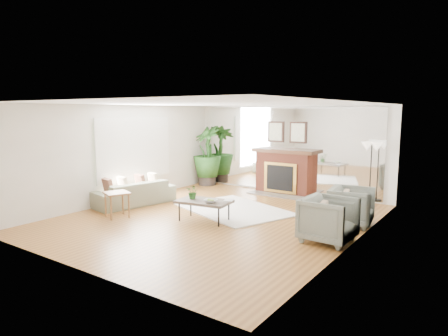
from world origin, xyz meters
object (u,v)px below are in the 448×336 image
Objects in this scene: fireplace at (283,171)px; coffee_table at (204,202)px; sofa at (134,193)px; side_table at (117,196)px; armchair_back at (352,206)px; potted_ficus at (207,154)px; floor_lamp at (372,151)px; armchair_front at (329,220)px.

fireplace is 3.60m from coffee_table.
sofa reaches higher than coffee_table.
coffee_table is 1.89× the size of side_table.
fireplace reaches higher than armchair_back.
potted_ficus reaches higher than side_table.
armchair_back is at bearing -85.53° from floor_lamp.
floor_lamp is (-0.15, 1.92, 0.97)m from armchair_back.
coffee_table is at bearing 95.98° from armchair_front.
armchair_back is at bearing -20.25° from potted_ficus.
floor_lamp is (2.45, -0.16, 0.70)m from fireplace.
coffee_table is at bearing 111.23° from armchair_back.
fireplace is at bearing 88.79° from coffee_table.
potted_ficus is 5.06m from floor_lamp.
side_table is at bearing -112.68° from fireplace.
side_table is at bearing 109.64° from armchair_back.
armchair_back reaches higher than side_table.
fireplace is 2.63m from potted_ficus.
side_table is 6.14m from floor_lamp.
potted_ficus reaches higher than armchair_back.
side_table is 0.34× the size of potted_ficus.
side_table is at bearing -154.54° from coffee_table.
sofa is 5.22m from armchair_back.
side_table is 0.40× the size of floor_lamp.
fireplace is 1.01× the size of sofa.
armchair_back is (2.68, 1.52, -0.02)m from coffee_table.
fireplace is 1.68× the size of coffee_table.
fireplace is at bearing 3.50° from potted_ficus.
floor_lamp is at bearing -3.84° from armchair_back.
coffee_table is 2.39m from sofa.
potted_ficus is (-0.15, 3.23, 0.71)m from sofa.
coffee_table is 0.60× the size of sofa.
potted_ficus is at bearing 180.00° from floor_lamp.
sofa is 1.22m from side_table.
fireplace reaches higher than floor_lamp.
coffee_table is at bearing 96.64° from sofa.
armchair_front reaches higher than sofa.
armchair_back is 0.46× the size of potted_ficus.
side_table is (-4.46, -2.36, 0.08)m from armchair_back.
coffee_table is 2.68m from armchair_front.
fireplace reaches higher than sofa.
sofa is 2.35× the size of armchair_back.
floor_lamp reaches higher than side_table.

